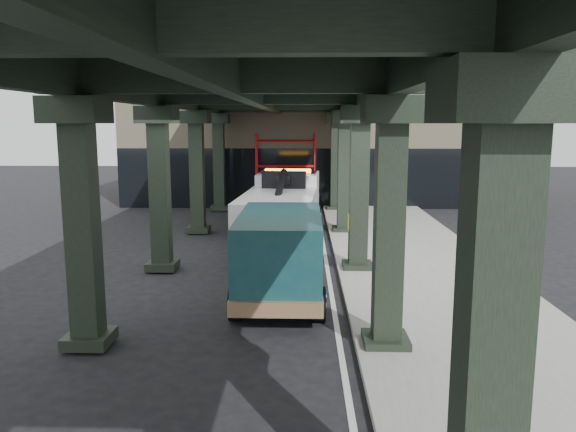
# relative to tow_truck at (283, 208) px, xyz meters

# --- Properties ---
(ground) EXTENTS (90.00, 90.00, 0.00)m
(ground) POSITION_rel_tow_truck_xyz_m (-0.19, -6.00, -1.38)
(ground) COLOR black
(ground) RESTS_ON ground
(sidewalk) EXTENTS (5.00, 40.00, 0.15)m
(sidewalk) POSITION_rel_tow_truck_xyz_m (4.31, -4.00, -1.31)
(sidewalk) COLOR gray
(sidewalk) RESTS_ON ground
(lane_stripe) EXTENTS (0.12, 38.00, 0.01)m
(lane_stripe) POSITION_rel_tow_truck_xyz_m (1.51, -4.00, -1.38)
(lane_stripe) COLOR silver
(lane_stripe) RESTS_ON ground
(viaduct) EXTENTS (7.40, 32.00, 6.40)m
(viaduct) POSITION_rel_tow_truck_xyz_m (-0.59, -4.00, 4.08)
(viaduct) COLOR black
(viaduct) RESTS_ON ground
(building) EXTENTS (22.00, 10.00, 8.00)m
(building) POSITION_rel_tow_truck_xyz_m (1.81, 14.00, 2.62)
(building) COLOR #C6B793
(building) RESTS_ON ground
(scaffolding) EXTENTS (3.08, 0.88, 4.00)m
(scaffolding) POSITION_rel_tow_truck_xyz_m (-0.19, 8.64, 0.73)
(scaffolding) COLOR red
(scaffolding) RESTS_ON ground
(tow_truck) EXTENTS (3.01, 8.78, 2.83)m
(tow_truck) POSITION_rel_tow_truck_xyz_m (0.00, 0.00, 0.00)
(tow_truck) COLOR black
(tow_truck) RESTS_ON ground
(towed_van) EXTENTS (2.26, 5.57, 2.26)m
(towed_van) POSITION_rel_tow_truck_xyz_m (0.17, -6.57, -0.17)
(towed_van) COLOR #133F44
(towed_van) RESTS_ON ground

